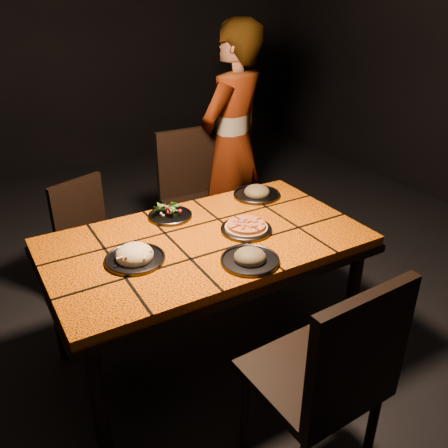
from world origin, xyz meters
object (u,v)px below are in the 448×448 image
diner (233,145)px  plate_pasta (135,256)px  chair_far_left (90,235)px  chair_far_right (194,191)px  dining_table (206,251)px  plate_pizza (246,228)px  chair_near (330,375)px

diner → plate_pasta: bearing=16.4°
chair_far_left → diner: (1.13, 0.12, 0.38)m
diner → chair_far_right: bearing=-24.5°
dining_table → chair_far_right: (0.41, 0.96, -0.10)m
plate_pizza → dining_table: bearing=169.6°
chair_far_right → diner: bearing=2.6°
dining_table → plate_pizza: plate_pizza is taller
chair_near → plate_pizza: bearing=-104.4°
dining_table → chair_far_left: 0.95m
chair_near → plate_pizza: size_ratio=3.80×
chair_far_right → plate_pasta: bearing=-126.7°
dining_table → chair_near: bearing=-87.8°
plate_pasta → diner: bearing=41.1°
chair_far_right → diner: size_ratio=0.58×
diner → plate_pizza: bearing=37.8°
chair_far_right → plate_pizza: size_ratio=3.69×
chair_near → chair_far_left: size_ratio=1.24×
plate_pizza → plate_pasta: (-0.61, 0.01, 0.01)m
dining_table → diner: 1.23m
chair_near → plate_pasta: bearing=-67.3°
chair_far_left → plate_pasta: (-0.00, -0.87, 0.30)m
chair_far_left → plate_pizza: size_ratio=3.07×
chair_near → plate_pasta: size_ratio=3.62×
plate_pizza → chair_far_left: bearing=124.5°
chair_far_left → chair_far_right: (0.80, 0.12, 0.10)m
chair_near → chair_far_left: chair_near is taller
plate_pasta → chair_far_left: bearing=89.8°
plate_pasta → dining_table: bearing=4.2°
dining_table → plate_pasta: (-0.39, -0.03, 0.10)m
diner → plate_pizza: 1.13m
plate_pizza → plate_pasta: size_ratio=0.95×
chair_near → diner: (0.71, 1.89, 0.27)m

